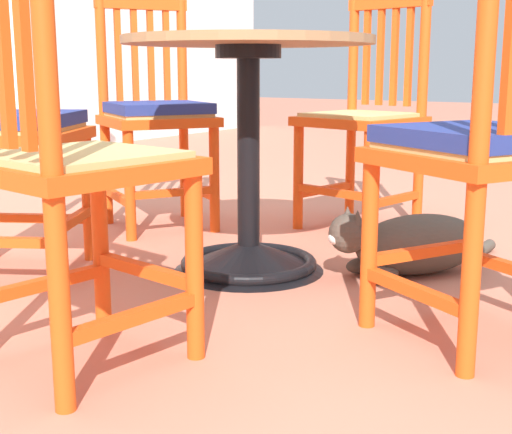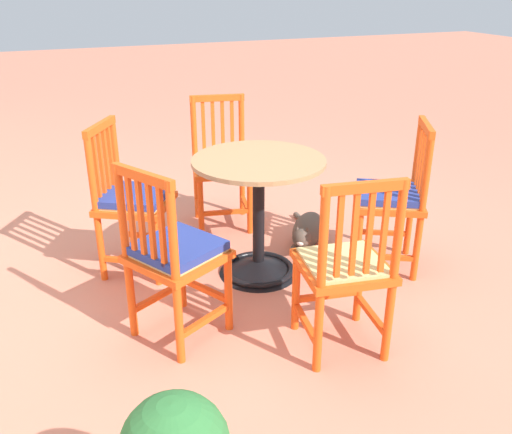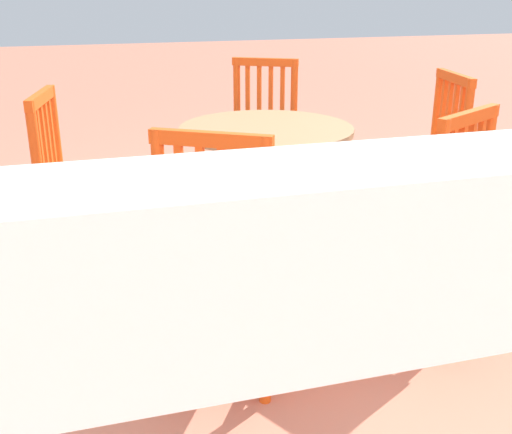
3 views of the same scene
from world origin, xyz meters
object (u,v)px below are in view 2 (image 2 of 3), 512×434
(orange_chair_facing_out, at_px, (221,167))
(orange_chair_at_corner, at_px, (132,201))
(tabby_cat, at_px, (307,232))
(orange_chair_near_fence, at_px, (345,269))
(cafe_table, at_px, (259,231))
(orange_chair_by_planter, at_px, (174,255))
(orange_chair_tucked_in, at_px, (392,199))

(orange_chair_facing_out, height_order, orange_chair_at_corner, same)
(orange_chair_facing_out, distance_m, orange_chair_at_corner, 0.83)
(tabby_cat, bearing_deg, orange_chair_near_fence, 161.81)
(cafe_table, xyz_separation_m, orange_chair_by_planter, (-0.43, 0.61, 0.16))
(orange_chair_near_fence, height_order, tabby_cat, orange_chair_near_fence)
(orange_chair_near_fence, xyz_separation_m, tabby_cat, (1.06, -0.35, -0.34))
(orange_chair_tucked_in, relative_size, orange_chair_near_fence, 1.00)
(orange_chair_at_corner, bearing_deg, orange_chair_near_fence, -146.54)
(orange_chair_at_corner, xyz_separation_m, orange_chair_by_planter, (-0.76, -0.06, 0.00))
(orange_chair_facing_out, bearing_deg, orange_chair_tucked_in, -142.59)
(cafe_table, bearing_deg, orange_chair_by_planter, 124.99)
(orange_chair_at_corner, distance_m, tabby_cat, 1.18)
(orange_chair_tucked_in, distance_m, orange_chair_facing_out, 1.23)
(orange_chair_facing_out, relative_size, orange_chair_at_corner, 1.00)
(orange_chair_at_corner, xyz_separation_m, orange_chair_near_fence, (-1.16, -0.77, -0.01))
(orange_chair_by_planter, bearing_deg, orange_chair_near_fence, -119.52)
(cafe_table, bearing_deg, tabby_cat, -62.40)
(orange_chair_at_corner, height_order, tabby_cat, orange_chair_at_corner)
(orange_chair_at_corner, bearing_deg, orange_chair_by_planter, -175.20)
(orange_chair_facing_out, distance_m, orange_chair_by_planter, 1.36)
(orange_chair_tucked_in, bearing_deg, cafe_table, 75.63)
(cafe_table, distance_m, orange_chair_near_fence, 0.84)
(cafe_table, relative_size, orange_chair_tucked_in, 0.83)
(orange_chair_at_corner, distance_m, orange_chair_by_planter, 0.77)
(orange_chair_at_corner, relative_size, tabby_cat, 1.33)
(orange_chair_tucked_in, relative_size, orange_chair_facing_out, 1.00)
(orange_chair_near_fence, bearing_deg, cafe_table, 6.76)
(tabby_cat, bearing_deg, orange_chair_tucked_in, -142.30)
(orange_chair_at_corner, bearing_deg, orange_chair_tucked_in, -110.39)
(orange_chair_near_fence, bearing_deg, tabby_cat, -18.19)
(orange_chair_facing_out, xyz_separation_m, orange_chair_near_fence, (-1.60, -0.07, 0.00))
(orange_chair_tucked_in, bearing_deg, orange_chair_facing_out, 37.41)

